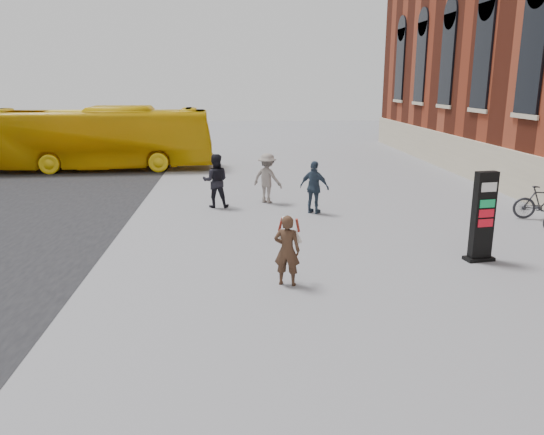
{
  "coord_description": "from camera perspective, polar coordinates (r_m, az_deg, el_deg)",
  "views": [
    {
      "loc": [
        -1.46,
        -11.6,
        4.43
      ],
      "look_at": [
        -0.63,
        0.52,
        1.3
      ],
      "focal_mm": 35.0,
      "sensor_mm": 36.0,
      "label": 1
    }
  ],
  "objects": [
    {
      "name": "ground",
      "position": [
        12.5,
        3.05,
        -6.34
      ],
      "size": [
        100.0,
        100.0,
        0.0
      ],
      "primitive_type": "plane",
      "color": "#9E9EA3"
    },
    {
      "name": "bike_7",
      "position": [
        19.55,
        27.13,
        1.41
      ],
      "size": [
        1.93,
        0.94,
        1.11
      ],
      "primitive_type": "imported",
      "rotation": [
        0.0,
        0.0,
        1.34
      ],
      "color": "#25252A",
      "rests_on": "ground"
    },
    {
      "name": "pedestrian_c",
      "position": [
        18.22,
        4.58,
        3.25
      ],
      "size": [
        1.13,
        0.95,
        1.82
      ],
      "primitive_type": "imported",
      "rotation": [
        0.0,
        0.0,
        2.56
      ],
      "color": "#2D3C4E",
      "rests_on": "ground"
    },
    {
      "name": "pedestrian_a",
      "position": [
        19.16,
        -6.09,
        3.95
      ],
      "size": [
        0.95,
        0.74,
        1.93
      ],
      "primitive_type": "imported",
      "rotation": [
        0.0,
        0.0,
        3.13
      ],
      "color": "black",
      "rests_on": "ground"
    },
    {
      "name": "pedestrian_b",
      "position": [
        19.78,
        -0.5,
        4.25
      ],
      "size": [
        1.38,
        1.26,
        1.86
      ],
      "primitive_type": "imported",
      "rotation": [
        0.0,
        0.0,
        2.52
      ],
      "color": "gray",
      "rests_on": "ground"
    },
    {
      "name": "bus",
      "position": [
        28.73,
        -18.1,
        8.1
      ],
      "size": [
        11.62,
        3.2,
        3.21
      ],
      "primitive_type": "imported",
      "rotation": [
        0.0,
        0.0,
        1.61
      ],
      "color": "#E4B60C",
      "rests_on": "road"
    },
    {
      "name": "woman",
      "position": [
        11.75,
        1.63,
        -3.44
      ],
      "size": [
        0.72,
        0.68,
        1.61
      ],
      "rotation": [
        0.0,
        0.0,
        2.86
      ],
      "color": "#442E1B",
      "rests_on": "ground"
    },
    {
      "name": "info_pylon",
      "position": [
        14.26,
        21.74,
        0.07
      ],
      "size": [
        0.78,
        0.48,
        2.29
      ],
      "rotation": [
        0.0,
        0.0,
        0.16
      ],
      "color": "black",
      "rests_on": "ground"
    }
  ]
}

